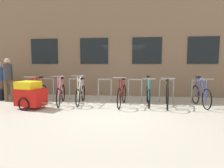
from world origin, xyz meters
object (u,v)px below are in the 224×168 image
Objects in this scene: bicycle_black at (167,95)px; bicycle_pink at (61,94)px; wooden_bench at (2,88)px; bicycle_white at (81,94)px; bike_trailer at (30,94)px; bicycle_maroon at (122,95)px; bicycle_red at (37,93)px; bicycle_teal at (148,95)px; person_by_bench at (8,77)px; bicycle_blue at (201,95)px; backpack at (0,95)px.

bicycle_pink is at bearing -179.70° from bicycle_black.
bicycle_white is at bearing -16.87° from wooden_bench.
bike_trailer is (-4.61, -0.85, 0.07)m from bicycle_black.
bicycle_maroon reaches higher than wooden_bench.
bicycle_black is at bearing -0.37° from bicycle_red.
bicycle_black is 1.01× the size of bicycle_pink.
wooden_bench is at bearing 169.18° from bicycle_teal.
bicycle_white is at bearing 3.68° from bicycle_red.
person_by_bench reaches higher than wooden_bench.
bicycle_black is 6.13m from person_by_bench.
wooden_bench is (-7.28, 1.39, -0.02)m from bicycle_black.
bicycle_black is 1.59m from bicycle_maroon.
bicycle_teal reaches higher than bicycle_red.
bicycle_white is (-4.34, -0.01, -0.02)m from bicycle_blue.
person_by_bench reaches higher than bicycle_pink.
bicycle_teal is at bearing -10.82° from wooden_bench.
backpack is at bearing 176.95° from bicycle_black.
bicycle_black is 1.00× the size of bicycle_maroon.
bicycle_blue is 0.94× the size of bicycle_black.
person_by_bench is at bearing 174.60° from bicycle_pink.
wooden_bench is 1.79m from person_by_bench.
backpack is (-0.54, 0.16, -0.76)m from person_by_bench.
bicycle_maroon is 1.58m from bicycle_white.
wooden_bench is (-8.46, 1.24, -0.01)m from bicycle_blue.
bicycle_black is 6.65m from backpack.
person_by_bench is at bearing 179.01° from bicycle_white.
bike_trailer is (-1.45, -0.99, 0.10)m from bicycle_white.
bicycle_blue is at bearing 0.94° from bicycle_teal.
bicycle_black is 4.69m from bike_trailer.
bicycle_pink reaches higher than backpack.
bicycle_blue is at bearing -8.32° from wooden_bench.
bicycle_teal is 5.48m from person_by_bench.
person_by_bench reaches higher than bicycle_red.
bicycle_pink is 1.05× the size of bicycle_teal.
bike_trailer is (-0.73, -0.83, 0.09)m from bicycle_pink.
bicycle_blue is 1.00× the size of bicycle_teal.
bicycle_pink is at bearing -177.50° from bicycle_teal.
person_by_bench is (-2.22, 0.21, 0.60)m from bicycle_pink.
person_by_bench is at bearing -32.31° from backpack.
bicycle_red is 1.40m from person_by_bench.
bicycle_teal is 1.12× the size of bike_trailer.
backpack is (-2.76, 0.37, -0.16)m from bicycle_pink.
bicycle_white is (0.72, 0.16, -0.02)m from bicycle_pink.
bicycle_maroon is at bearing -0.91° from bicycle_red.
bicycle_white reaches higher than backpack.
bicycle_black reaches higher than bike_trailer.
backpack is at bearing 163.19° from person_by_bench.
bicycle_teal reaches higher than backpack.
bicycle_pink is 3.23m from bicycle_teal.
bicycle_maroon is at bearing -0.01° from bicycle_pink.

